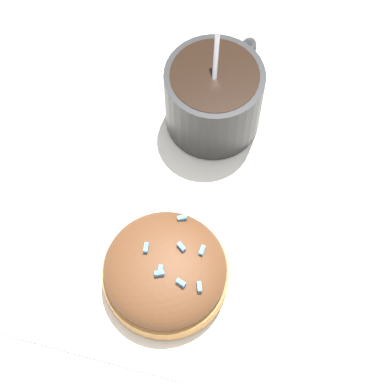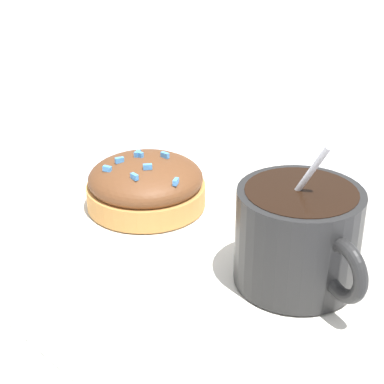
{
  "view_description": "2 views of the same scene",
  "coord_description": "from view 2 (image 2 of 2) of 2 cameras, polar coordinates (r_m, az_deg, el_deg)",
  "views": [
    {
      "loc": [
        0.22,
        0.07,
        0.49
      ],
      "look_at": [
        0.01,
        -0.0,
        0.04
      ],
      "focal_mm": 60.0,
      "sensor_mm": 36.0,
      "label": 1
    },
    {
      "loc": [
        -0.31,
        0.28,
        0.25
      ],
      "look_at": [
        0.02,
        -0.0,
        0.04
      ],
      "focal_mm": 60.0,
      "sensor_mm": 36.0,
      "label": 2
    }
  ],
  "objects": [
    {
      "name": "ground_plane",
      "position": [
        0.48,
        1.42,
        -4.66
      ],
      "size": [
        3.0,
        3.0,
        0.0
      ],
      "primitive_type": "plane",
      "color": "#B2B2B7"
    },
    {
      "name": "paper_napkin",
      "position": [
        0.48,
        1.42,
        -4.5
      ],
      "size": [
        0.32,
        0.34,
        0.0
      ],
      "color": "white",
      "rests_on": "ground_plane"
    },
    {
      "name": "coffee_cup",
      "position": [
        0.43,
        9.51,
        -3.65
      ],
      "size": [
        0.11,
        0.08,
        0.1
      ],
      "color": "black",
      "rests_on": "paper_napkin"
    },
    {
      "name": "frosted_pastry",
      "position": [
        0.53,
        -4.07,
        0.71
      ],
      "size": [
        0.1,
        0.1,
        0.04
      ],
      "color": "#C18442",
      "rests_on": "paper_napkin"
    }
  ]
}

